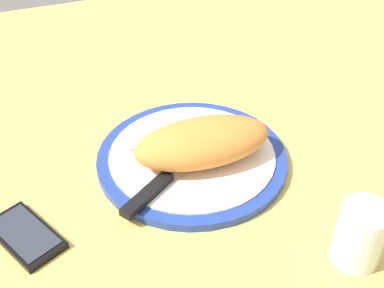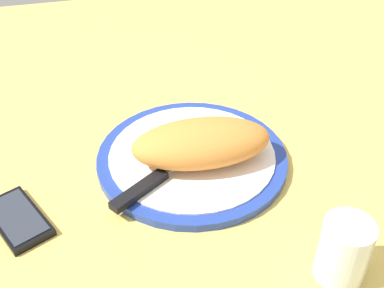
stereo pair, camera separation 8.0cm
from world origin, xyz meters
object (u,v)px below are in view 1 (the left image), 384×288
Objects in this scene: plate at (192,158)px; knife at (160,183)px; water_glass at (359,238)px; smartphone at (25,235)px; fork at (160,136)px; calzone at (203,142)px.

knife is (7.34, 5.50, 1.39)cm from plate.
plate is 3.51× the size of water_glass.
smartphone is at bearing 4.52° from knife.
fork is at bearing -108.27° from knife.
water_glass is at bearing 116.85° from fork.
smartphone is (28.93, 5.33, -4.51)cm from calzone.
fork is (3.45, -6.27, 1.09)cm from plate.
fork is at bearing -63.15° from water_glass.
smartphone is 1.50× the size of water_glass.
fork is at bearing -61.18° from plate.
water_glass is (-40.94, 19.40, 3.31)cm from smartphone.
calzone is (-1.14, 1.78, 4.25)cm from plate.
knife is 2.32× the size of water_glass.
water_glass is (-12.01, 24.73, -1.20)cm from calzone.
fork is 27.81cm from smartphone.
calzone is at bearing -169.56° from smartphone.
knife is at bearing 36.84° from plate.
smartphone is at bearing -25.35° from water_glass.
fork reaches higher than smartphone.
fork is 36.80cm from water_glass.
knife reaches higher than fork.
water_glass reaches higher than plate.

